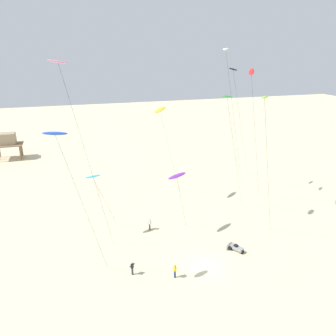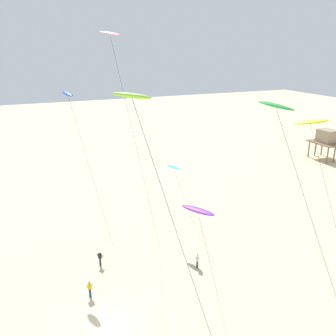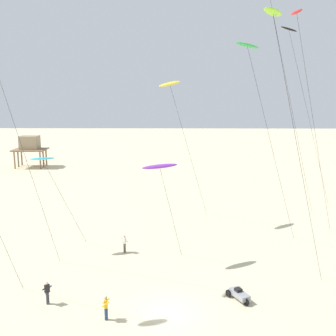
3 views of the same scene
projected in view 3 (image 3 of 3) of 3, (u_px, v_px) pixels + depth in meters
name	position (u px, v px, depth m)	size (l,w,h in m)	color
ground_plane	(168.00, 313.00, 27.05)	(260.00, 260.00, 0.00)	beige
kite_red	(297.00, 16.00, 33.92)	(7.23, 5.92, 21.79)	red
kite_purple	(160.00, 167.00, 33.50)	(3.56, 2.58, 8.70)	purple
kite_yellow	(170.00, 85.00, 42.53)	(5.85, 4.65, 15.88)	yellow
kite_green	(248.00, 49.00, 32.73)	(7.44, 5.57, 18.62)	green
kite_lime	(274.00, 18.00, 23.93)	(6.80, 5.43, 19.60)	#8CD833
kite_white	(271.00, 0.00, 39.32)	(8.73, 6.71, 24.42)	white
kite_black	(290.00, 34.00, 42.65)	(9.15, 6.73, 21.47)	black
kite_cyan	(43.00, 159.00, 35.95)	(4.22, 2.95, 8.89)	#33BFE0
kite_flyer_nearest	(125.00, 243.00, 36.90)	(0.71, 0.72, 1.67)	#4C4738
kite_flyer_middle	(47.00, 292.00, 28.00)	(0.73, 0.73, 1.67)	#33333D
kite_flyer_furthest	(106.00, 307.00, 26.07)	(0.55, 0.58, 1.67)	navy
stilt_house	(30.00, 145.00, 77.00)	(6.13, 4.53, 6.10)	#846647
beach_buggy	(239.00, 294.00, 28.68)	(1.59, 2.09, 0.82)	gray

